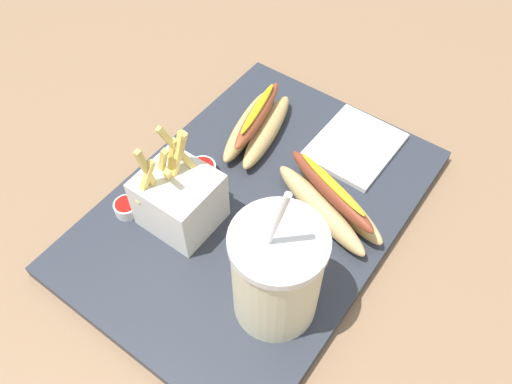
% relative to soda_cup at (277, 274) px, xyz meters
% --- Properties ---
extents(ground_plane, '(2.40, 2.40, 0.02)m').
position_rel_soda_cup_xyz_m(ground_plane, '(-0.10, -0.10, -0.10)').
color(ground_plane, '#8C6B4C').
extents(food_tray, '(0.49, 0.35, 0.02)m').
position_rel_soda_cup_xyz_m(food_tray, '(-0.10, -0.10, -0.08)').
color(food_tray, '#2D333D').
rests_on(food_tray, ground_plane).
extents(soda_cup, '(0.10, 0.10, 0.22)m').
position_rel_soda_cup_xyz_m(soda_cup, '(0.00, 0.00, 0.00)').
color(soda_cup, beige).
rests_on(soda_cup, food_tray).
extents(fries_basket, '(0.09, 0.09, 0.15)m').
position_rel_soda_cup_xyz_m(fries_basket, '(-0.03, -0.17, -0.03)').
color(fries_basket, white).
rests_on(fries_basket, food_tray).
extents(hot_dog_1, '(0.17, 0.09, 0.06)m').
position_rel_soda_cup_xyz_m(hot_dog_1, '(-0.21, -0.18, -0.05)').
color(hot_dog_1, tan).
rests_on(hot_dog_1, food_tray).
extents(hot_dog_2, '(0.11, 0.18, 0.06)m').
position_rel_soda_cup_xyz_m(hot_dog_2, '(-0.15, -0.02, -0.05)').
color(hot_dog_2, '#DBB775').
rests_on(hot_dog_2, food_tray).
extents(ketchup_cup_1, '(0.03, 0.03, 0.02)m').
position_rel_soda_cup_xyz_m(ketchup_cup_1, '(0.01, -0.24, -0.06)').
color(ketchup_cup_1, white).
rests_on(ketchup_cup_1, food_tray).
extents(ketchup_cup_2, '(0.04, 0.04, 0.02)m').
position_rel_soda_cup_xyz_m(ketchup_cup_2, '(-0.10, -0.20, -0.06)').
color(ketchup_cup_2, white).
rests_on(ketchup_cup_2, food_tray).
extents(napkin_stack, '(0.13, 0.11, 0.01)m').
position_rel_soda_cup_xyz_m(napkin_stack, '(-0.27, -0.05, -0.07)').
color(napkin_stack, white).
rests_on(napkin_stack, food_tray).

